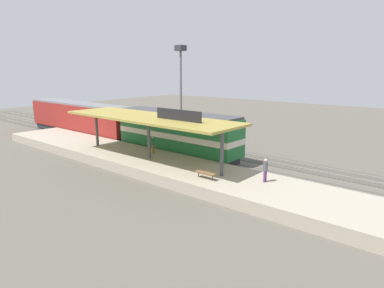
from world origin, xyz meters
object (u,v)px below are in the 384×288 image
at_px(platform_bench, 205,173).
at_px(person_waiting, 265,169).
at_px(locomotive, 177,133).
at_px(passenger_carriage_single, 79,118).
at_px(light_mast, 181,72).
at_px(person_walking, 153,144).

xyz_separation_m(platform_bench, person_waiting, (2.21, -3.69, 0.51)).
xyz_separation_m(platform_bench, locomotive, (6.00, 8.41, 1.07)).
distance_m(locomotive, passenger_carriage_single, 18.00).
bearing_deg(platform_bench, person_waiting, -59.08).
height_order(locomotive, light_mast, light_mast).
xyz_separation_m(person_waiting, person_walking, (0.57, 12.20, 0.00)).
relative_size(light_mast, person_waiting, 6.84).
height_order(light_mast, person_walking, light_mast).
height_order(passenger_carriage_single, person_waiting, passenger_carriage_single).
height_order(locomotive, passenger_carriage_single, locomotive).
height_order(locomotive, person_walking, locomotive).
relative_size(platform_bench, locomotive, 0.12).
height_order(locomotive, person_waiting, locomotive).
xyz_separation_m(light_mast, person_walking, (-11.02, -6.35, -6.54)).
bearing_deg(person_waiting, passenger_carriage_single, 82.82).
relative_size(light_mast, person_walking, 6.84).
height_order(person_waiting, person_walking, same).
distance_m(light_mast, person_waiting, 22.83).
xyz_separation_m(passenger_carriage_single, person_walking, (-3.22, -17.89, -0.46)).
bearing_deg(light_mast, person_waiting, -121.99).
xyz_separation_m(locomotive, passenger_carriage_single, (0.00, 18.00, -0.10)).
relative_size(platform_bench, passenger_carriage_single, 0.09).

